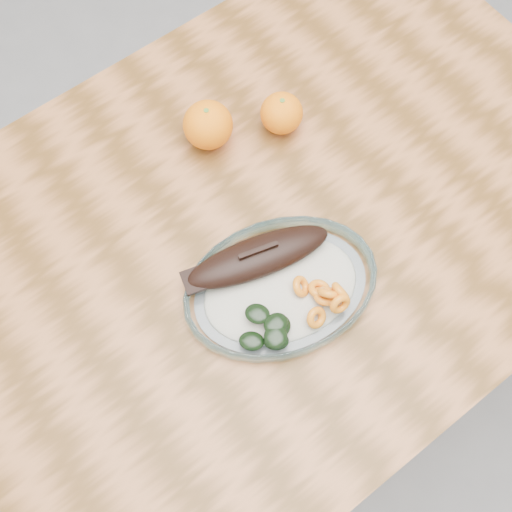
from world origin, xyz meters
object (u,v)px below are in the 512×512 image
Objects in this scene: dining_table at (261,249)px; orange_right at (282,113)px; orange_left at (208,125)px; plated_meal at (280,286)px.

orange_right is at bearing 42.56° from dining_table.
orange_left is 1.16× the size of orange_right.
orange_left reaches higher than orange_right.
orange_left is 0.12m from orange_right.
dining_table is at bearing -98.53° from orange_left.
dining_table is 0.22m from orange_left.
plated_meal reaches higher than orange_right.
orange_right is (0.18, 0.23, 0.02)m from plated_meal.
orange_left is (0.07, 0.28, 0.02)m from plated_meal.
orange_right reaches higher than dining_table.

